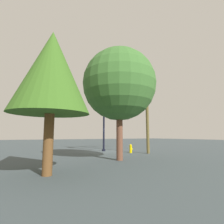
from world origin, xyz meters
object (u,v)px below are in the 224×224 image
(tree_near, at_px, (52,72))
(tree_mid, at_px, (119,84))
(fire_hydrant, at_px, (131,149))
(utility_pole, at_px, (147,108))
(signal_pole_assembly, at_px, (120,106))

(tree_near, bearing_deg, tree_mid, 27.03)
(tree_near, xyz_separation_m, tree_mid, (5.01, 2.56, 0.77))
(tree_near, bearing_deg, fire_hydrant, 37.27)
(tree_mid, bearing_deg, tree_near, -152.97)
(fire_hydrant, distance_m, tree_near, 11.47)
(fire_hydrant, bearing_deg, utility_pole, -47.53)
(signal_pole_assembly, xyz_separation_m, utility_pole, (0.55, -4.28, -0.80))
(signal_pole_assembly, distance_m, utility_pole, 4.38)
(utility_pole, bearing_deg, tree_near, -151.39)
(utility_pole, relative_size, tree_near, 1.29)
(signal_pole_assembly, distance_m, fire_hydrant, 5.63)
(signal_pole_assembly, height_order, fire_hydrant, signal_pole_assembly)
(utility_pole, bearing_deg, fire_hydrant, 132.47)
(utility_pole, relative_size, fire_hydrant, 10.04)
(fire_hydrant, height_order, tree_mid, tree_mid)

